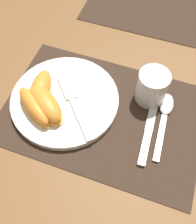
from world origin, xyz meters
name	(u,v)px	position (x,y,z in m)	size (l,w,h in m)	color
ground_plane	(103,114)	(0.00, 0.00, 0.00)	(3.00, 3.00, 0.00)	brown
placemat	(103,113)	(0.00, 0.00, 0.00)	(0.48, 0.32, 0.00)	#38281E
placemat_far	(164,4)	(0.05, 0.45, 0.00)	(0.48, 0.32, 0.00)	#38281E
plate	(66,98)	(-0.10, 0.00, 0.01)	(0.26, 0.26, 0.02)	white
juice_glass	(152,88)	(0.09, 0.08, 0.04)	(0.07, 0.07, 0.08)	silver
knife	(150,126)	(0.11, 0.00, 0.01)	(0.03, 0.21, 0.01)	silver
spoon	(165,113)	(0.14, 0.05, 0.01)	(0.04, 0.18, 0.01)	silver
fork	(73,101)	(-0.08, 0.00, 0.02)	(0.14, 0.16, 0.00)	silver
citrus_wedge_0	(40,89)	(-0.16, -0.01, 0.04)	(0.07, 0.12, 0.04)	#F7C656
citrus_wedge_1	(40,96)	(-0.15, -0.02, 0.03)	(0.09, 0.12, 0.03)	#F7C656
citrus_wedge_2	(34,106)	(-0.15, -0.06, 0.04)	(0.12, 0.10, 0.04)	#F7C656
citrus_wedge_3	(45,104)	(-0.13, -0.04, 0.04)	(0.13, 0.11, 0.05)	#F7C656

